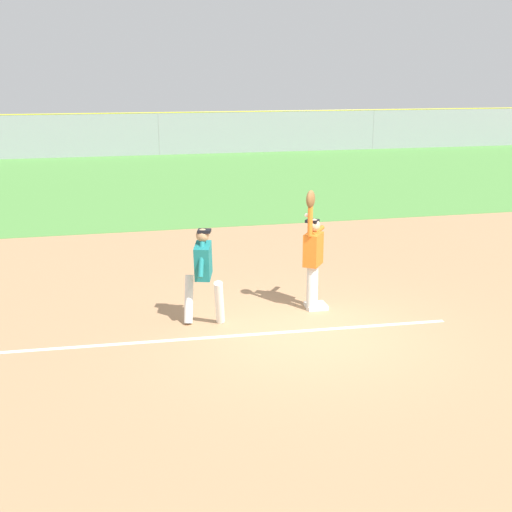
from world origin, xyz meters
name	(u,v)px	position (x,y,z in m)	size (l,w,h in m)	color
ground_plane	(308,332)	(0.00, 0.00, 0.00)	(79.63, 79.63, 0.00)	tan
outfield_grass	(181,180)	(0.00, 17.18, 0.01)	(48.97, 17.86, 0.01)	#549342
chalk_foul_line	(99,345)	(-3.48, 0.25, 0.00)	(12.00, 0.10, 0.01)	white
first_base	(316,306)	(0.52, 1.15, 0.04)	(0.38, 0.38, 0.08)	white
fielder	(313,251)	(0.43, 1.12, 1.12)	(0.62, 0.79, 2.28)	silver
runner	(203,269)	(-1.65, 0.83, 1.00)	(0.76, 0.83, 1.72)	white
baseball	(307,215)	(0.28, 1.09, 1.81)	(0.07, 0.07, 0.07)	white
outfield_fence	(159,134)	(0.00, 26.11, 1.13)	(49.05, 0.08, 2.26)	#93999E
parked_car_red	(6,139)	(-8.17, 29.85, 0.67)	(4.49, 2.29, 1.25)	#B21E1E
parked_car_silver	(105,138)	(-2.77, 29.55, 0.67)	(4.52, 2.35, 1.25)	#B7B7BC
parked_car_green	(193,135)	(2.37, 29.89, 0.67)	(4.47, 2.26, 1.25)	#1E6B33
parked_car_white	(275,133)	(7.42, 29.87, 0.67)	(4.55, 2.43, 1.25)	white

